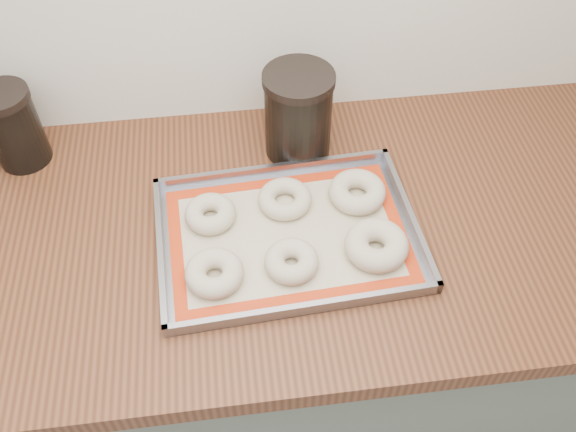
{
  "coord_description": "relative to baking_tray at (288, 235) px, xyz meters",
  "views": [
    {
      "loc": [
        0.16,
        0.96,
        1.76
      ],
      "look_at": [
        0.24,
        1.64,
        0.96
      ],
      "focal_mm": 38.0,
      "sensor_mm": 36.0,
      "label": 1
    }
  ],
  "objects": [
    {
      "name": "canister_mid",
      "position": [
        -0.5,
        0.27,
        0.08
      ],
      "size": [
        0.11,
        0.11,
        0.16
      ],
      "color": "black",
      "rests_on": "countertop"
    },
    {
      "name": "bagel_back_mid",
      "position": [
        0.0,
        0.08,
        0.01
      ],
      "size": [
        0.1,
        0.1,
        0.03
      ],
      "primitive_type": "torus",
      "rotation": [
        0.0,
        0.0,
        -0.03
      ],
      "color": "beige",
      "rests_on": "baking_mat"
    },
    {
      "name": "cabinet",
      "position": [
        -0.24,
        0.04,
        -0.48
      ],
      "size": [
        3.0,
        0.65,
        0.86
      ],
      "primitive_type": "cube",
      "color": "#5B6458",
      "rests_on": "floor"
    },
    {
      "name": "bagel_front_right",
      "position": [
        0.15,
        -0.06,
        0.02
      ],
      "size": [
        0.13,
        0.13,
        0.04
      ],
      "primitive_type": "torus",
      "rotation": [
        0.0,
        0.0,
        0.2
      ],
      "color": "beige",
      "rests_on": "baking_mat"
    },
    {
      "name": "canister_right",
      "position": [
        0.05,
        0.23,
        0.09
      ],
      "size": [
        0.14,
        0.14,
        0.18
      ],
      "color": "black",
      "rests_on": "countertop"
    },
    {
      "name": "bagel_back_right",
      "position": [
        0.14,
        0.07,
        0.02
      ],
      "size": [
        0.12,
        0.12,
        0.04
      ],
      "primitive_type": "torus",
      "rotation": [
        0.0,
        0.0,
        0.08
      ],
      "color": "beige",
      "rests_on": "baking_mat"
    },
    {
      "name": "bagel_front_mid",
      "position": [
        -0.0,
        -0.07,
        0.02
      ],
      "size": [
        0.11,
        0.11,
        0.04
      ],
      "primitive_type": "torus",
      "rotation": [
        0.0,
        0.0,
        0.27
      ],
      "color": "beige",
      "rests_on": "baking_mat"
    },
    {
      "name": "baking_mat",
      "position": [
        0.0,
        0.0,
        -0.0
      ],
      "size": [
        0.44,
        0.31,
        0.0
      ],
      "rotation": [
        0.0,
        0.0,
        0.06
      ],
      "color": "#C6B793",
      "rests_on": "baking_tray"
    },
    {
      "name": "bagel_back_left",
      "position": [
        -0.14,
        0.06,
        0.01
      ],
      "size": [
        0.12,
        0.12,
        0.03
      ],
      "primitive_type": "torus",
      "rotation": [
        0.0,
        0.0,
        0.33
      ],
      "color": "beige",
      "rests_on": "baking_mat"
    },
    {
      "name": "countertop",
      "position": [
        -0.24,
        0.04,
        -0.03
      ],
      "size": [
        3.06,
        0.68,
        0.04
      ],
      "primitive_type": "cube",
      "color": "brown",
      "rests_on": "cabinet"
    },
    {
      "name": "bagel_front_left",
      "position": [
        -0.13,
        -0.08,
        0.02
      ],
      "size": [
        0.11,
        0.11,
        0.04
      ],
      "primitive_type": "torus",
      "rotation": [
        0.0,
        0.0,
        0.13
      ],
      "color": "beige",
      "rests_on": "baking_mat"
    },
    {
      "name": "baking_tray",
      "position": [
        0.0,
        0.0,
        0.0
      ],
      "size": [
        0.48,
        0.36,
        0.03
      ],
      "rotation": [
        0.0,
        0.0,
        0.06
      ],
      "color": "gray",
      "rests_on": "countertop"
    }
  ]
}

